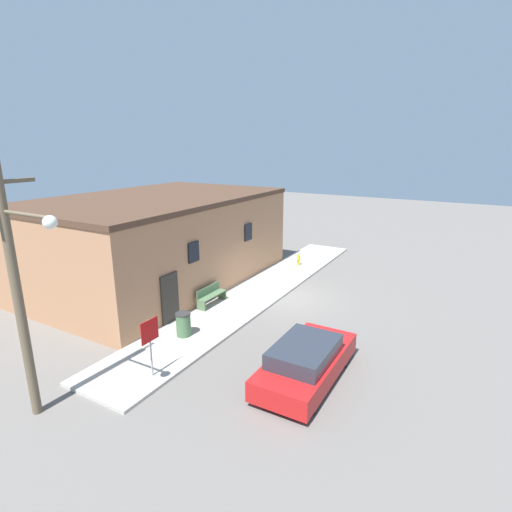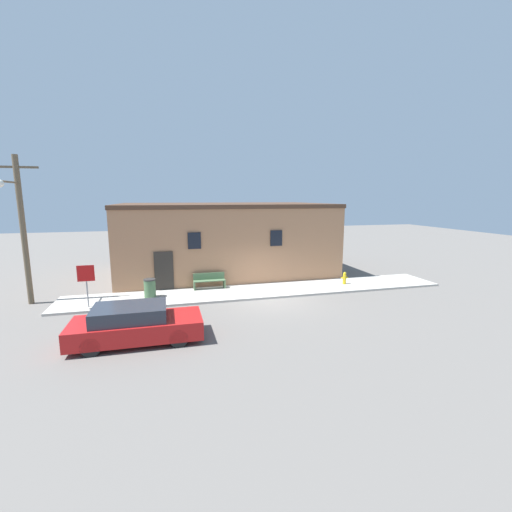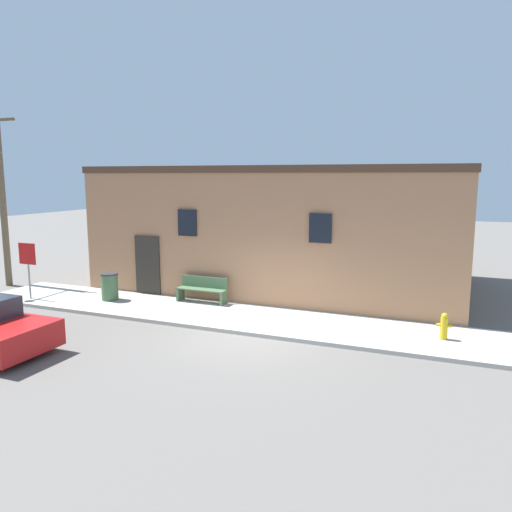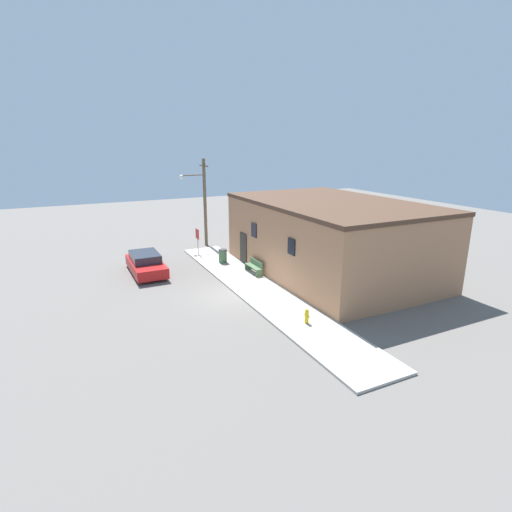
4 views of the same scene
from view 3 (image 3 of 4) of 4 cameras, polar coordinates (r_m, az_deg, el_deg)
The scene contains 7 objects.
ground_plane at distance 13.77m, azimuth -0.97°, elevation -9.15°, with size 80.00×80.00×0.00m, color #66605B.
sidewalk at distance 14.99m, azimuth 1.17°, elevation -7.38°, with size 20.43×2.80×0.11m.
brick_building at distance 20.13m, azimuth 4.08°, elevation 3.46°, with size 13.42×8.56×4.66m.
fire_hydrant at distance 13.96m, azimuth 20.70°, elevation -7.50°, with size 0.39×0.19×0.71m.
stop_sign at distance 18.78m, azimuth -24.64°, elevation -0.40°, with size 0.73×0.06×1.94m.
bench at distance 16.89m, azimuth -6.15°, elevation -3.83°, with size 1.72×0.44×0.85m.
trash_bin at distance 17.81m, azimuth -16.38°, elevation -3.35°, with size 0.59×0.59×0.93m.
Camera 3 is at (5.19, -12.00, 4.33)m, focal length 35.00 mm.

